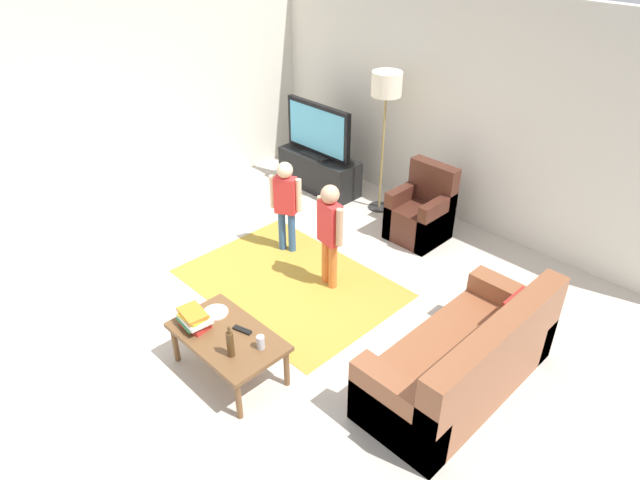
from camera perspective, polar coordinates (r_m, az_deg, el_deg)
ground at (r=5.57m, az=-4.44°, el=-7.99°), size 7.80×7.80×0.00m
wall_back at (r=6.96m, az=14.56°, el=12.34°), size 6.00×0.12×2.70m
wall_left at (r=7.23m, az=-21.01°, el=11.99°), size 0.12×6.00×2.70m
area_rug at (r=6.03m, az=-3.04°, el=-4.33°), size 2.20×1.60×0.01m
tv_stand at (r=7.85m, az=-0.08°, el=6.89°), size 1.20×0.44×0.50m
tv at (r=7.60m, az=-0.20°, el=10.97°), size 1.10×0.28×0.71m
couch at (r=4.84m, az=14.66°, el=-12.03°), size 0.80×1.80×0.86m
armchair at (r=6.78m, az=10.26°, el=2.57°), size 0.60×0.60×0.90m
floor_lamp at (r=6.88m, az=6.70°, el=14.62°), size 0.36×0.36×1.78m
child_near_tv at (r=6.25m, az=-3.47°, el=4.15°), size 0.33×0.23×1.10m
child_center at (r=5.63m, az=0.98°, el=1.29°), size 0.39×0.19×1.16m
coffee_table at (r=4.85m, az=-9.30°, el=-9.85°), size 1.00×0.60×0.42m
book_stack at (r=4.89m, az=-12.57°, el=-7.78°), size 0.30×0.24×0.16m
bottle at (r=4.55m, az=-9.03°, el=-10.30°), size 0.06×0.06×0.29m
tv_remote at (r=4.83m, az=-7.85°, el=-8.98°), size 0.18×0.09×0.02m
soda_can at (r=4.62m, az=-6.01°, el=-10.23°), size 0.07×0.07×0.12m
plate at (r=5.05m, az=-10.49°, el=-7.18°), size 0.22×0.22×0.02m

